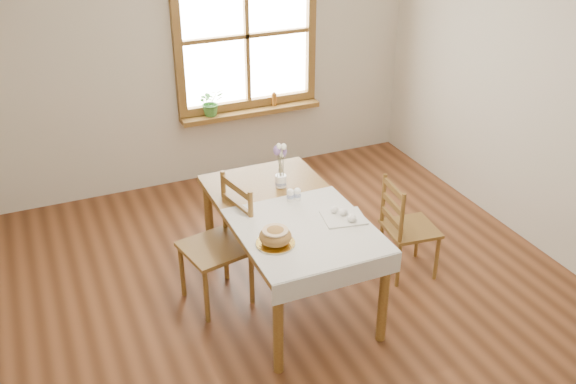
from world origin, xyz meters
name	(u,v)px	position (x,y,z in m)	size (l,w,h in m)	color
ground	(304,316)	(0.00, 0.00, 0.00)	(5.00, 5.00, 0.00)	brown
room_walls	(307,98)	(0.00, 0.00, 1.71)	(4.60, 5.10, 2.65)	beige
window	(246,36)	(0.50, 2.47, 1.45)	(1.46, 0.08, 1.46)	brown
window_sill	(251,111)	(0.50, 2.40, 0.69)	(1.46, 0.20, 0.05)	brown
dining_table	(288,220)	(0.00, 0.30, 0.66)	(0.90, 1.60, 0.75)	brown
table_linen	(306,230)	(0.00, 0.00, 0.76)	(0.91, 0.99, 0.01)	silver
chair_left	(215,246)	(-0.52, 0.46, 0.48)	(0.45, 0.47, 0.96)	brown
chair_right	(411,227)	(1.02, 0.19, 0.42)	(0.39, 0.41, 0.83)	brown
bread_plate	(275,243)	(-0.26, -0.10, 0.77)	(0.25, 0.25, 0.01)	white
bread_loaf	(275,235)	(-0.26, -0.10, 0.83)	(0.22, 0.22, 0.12)	#AB7C3C
egg_napkin	(344,218)	(0.31, 0.02, 0.77)	(0.29, 0.24, 0.01)	silver
eggs	(344,214)	(0.31, 0.02, 0.80)	(0.22, 0.20, 0.05)	white
salt_shaker	(297,194)	(0.12, 0.40, 0.81)	(0.05, 0.05, 0.10)	white
pepper_shaker	(290,195)	(0.06, 0.40, 0.81)	(0.05, 0.05, 0.10)	white
flower_vase	(281,182)	(0.09, 0.65, 0.80)	(0.09, 0.09, 0.10)	white
lavender_bouquet	(281,159)	(0.09, 0.65, 0.99)	(0.15, 0.15, 0.29)	#78599E
potted_plant	(211,105)	(0.08, 2.40, 0.82)	(0.25, 0.27, 0.21)	#3A772F
amber_bottle	(274,99)	(0.76, 2.40, 0.79)	(0.05, 0.05, 0.15)	#A05E1D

